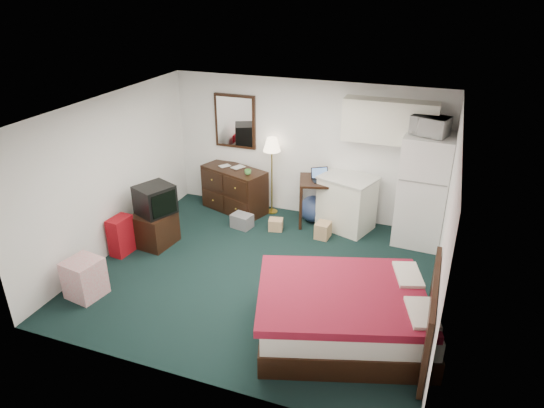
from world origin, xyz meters
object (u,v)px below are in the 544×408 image
at_px(tv_stand, 155,229).
at_px(bed, 344,314).
at_px(dresser, 235,189).
at_px(kitchen_counter, 347,203).
at_px(desk, 318,201).
at_px(suitcase, 121,236).
at_px(fridge, 424,190).
at_px(floor_lamp, 272,176).

bearing_deg(tv_stand, bed, -12.42).
bearing_deg(dresser, kitchen_counter, 19.76).
xyz_separation_m(kitchen_counter, bed, (0.60, -2.86, -0.15)).
xyz_separation_m(desk, tv_stand, (-2.33, -1.69, -0.14)).
distance_m(tv_stand, suitcase, 0.56).
relative_size(fridge, bed, 0.92).
bearing_deg(desk, floor_lamp, 156.62).
relative_size(dresser, suitcase, 1.95).
bearing_deg(bed, dresser, 116.61).
xyz_separation_m(desk, kitchen_counter, (0.52, -0.02, 0.05)).
distance_m(dresser, desk, 1.62).
xyz_separation_m(dresser, desk, (1.62, 0.02, 0.00)).
relative_size(desk, fridge, 0.45).
distance_m(dresser, tv_stand, 1.81).
xyz_separation_m(floor_lamp, fridge, (2.70, -0.18, 0.19)).
distance_m(desk, bed, 3.09).
xyz_separation_m(fridge, tv_stand, (-4.11, -1.63, -0.65)).
xyz_separation_m(fridge, bed, (-0.65, -2.82, -0.61)).
height_order(desk, suitcase, desk).
bearing_deg(tv_stand, kitchen_counter, 36.87).
bearing_deg(floor_lamp, kitchen_counter, -5.52).
relative_size(kitchen_counter, suitcase, 1.49).
bearing_deg(floor_lamp, bed, -55.70).
distance_m(dresser, suitcase, 2.36).
relative_size(floor_lamp, kitchen_counter, 1.56).
distance_m(fridge, tv_stand, 4.46).
distance_m(kitchen_counter, fridge, 1.33).
bearing_deg(fridge, suitcase, -151.94).
height_order(dresser, kitchen_counter, kitchen_counter).
relative_size(kitchen_counter, fridge, 0.51).
distance_m(fridge, suitcase, 4.94).
bearing_deg(bed, fridge, 59.77).
relative_size(floor_lamp, suitcase, 2.33).
bearing_deg(desk, fridge, -17.86).
relative_size(desk, kitchen_counter, 0.89).
distance_m(floor_lamp, desk, 0.98).
relative_size(desk, tv_stand, 1.37).
relative_size(floor_lamp, tv_stand, 2.39).
relative_size(tv_stand, suitcase, 0.98).
bearing_deg(suitcase, fridge, 29.98).
height_order(desk, fridge, fridge).
xyz_separation_m(kitchen_counter, suitcase, (-3.20, -2.11, -0.15)).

